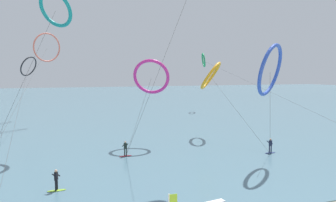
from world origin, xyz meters
The scene contains 11 objects.
sea_water centered at (0.00, 104.65, 0.04)m, with size 400.00×200.00×0.08m, color slate.
surfer_crimson centered at (-4.36, 21.44, 0.82)m, with size 1.40×0.71×1.70m.
surfer_navy centered at (11.60, 17.21, 0.82)m, with size 1.40×0.62×1.70m.
surfer_lime centered at (-11.47, 13.25, 0.82)m, with size 1.40×0.68×1.70m.
kite_coral centered at (-12.92, 47.30, 13.79)m, with size 7.65×27.23×16.38m.
kite_teal centered at (-11.20, 27.18, 16.65)m, with size 9.50×7.95×18.71m.
kite_cobalt centered at (8.95, 14.22, 9.53)m, with size 5.39×5.20×12.20m.
kite_amber centered at (9.83, 28.72, 8.89)m, with size 5.23×14.35×10.98m.
kite_magenta centered at (0.08, 26.28, 8.79)m, with size 7.01×6.88×11.07m.
kite_charcoal centered at (-16.67, 54.99, 10.61)m, with size 3.95×51.08×12.61m.
kite_emerald centered at (23.10, 58.18, 12.56)m, with size 1.96×54.33×14.41m.
Camera 1 is at (-11.02, -11.52, 9.16)m, focal length 32.86 mm.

